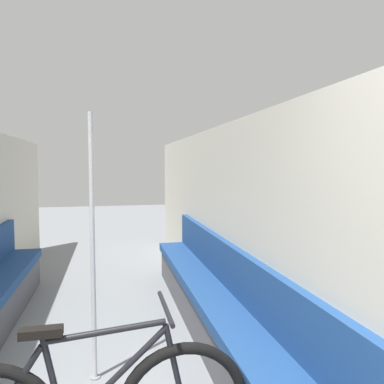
{
  "coord_description": "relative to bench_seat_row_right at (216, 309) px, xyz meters",
  "views": [
    {
      "loc": [
        0.11,
        -0.51,
        1.64
      ],
      "look_at": [
        0.67,
        1.99,
        1.46
      ],
      "focal_mm": 35.0,
      "sensor_mm": 36.0,
      "label": 1
    }
  ],
  "objects": [
    {
      "name": "wall_right",
      "position": [
        0.23,
        0.05,
        0.71
      ],
      "size": [
        0.1,
        8.8,
        2.06
      ],
      "primitive_type": "cube",
      "color": "beige",
      "rests_on": "ground"
    },
    {
      "name": "bench_seat_row_right",
      "position": [
        0.0,
        0.0,
        0.0
      ],
      "size": [
        0.41,
        4.43,
        0.91
      ],
      "color": "#4C4C51",
      "rests_on": "ground"
    },
    {
      "name": "grab_pole_near",
      "position": [
        -1.08,
        -0.37,
        0.68
      ],
      "size": [
        0.08,
        0.08,
        2.04
      ],
      "color": "gray",
      "rests_on": "ground"
    }
  ]
}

